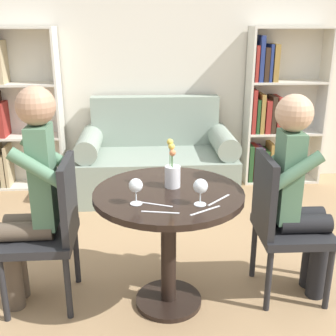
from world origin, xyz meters
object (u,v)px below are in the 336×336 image
at_px(bookshelf_left, 10,109).
at_px(flower_vase, 172,173).
at_px(chair_right, 282,221).
at_px(wine_glass_right, 201,187).
at_px(bookshelf_right, 273,111).
at_px(chair_left, 50,227).
at_px(person_left, 32,194).
at_px(person_right, 299,193).
at_px(wine_glass_left, 136,186).
at_px(couch, 157,162).

xyz_separation_m(bookshelf_left, flower_vase, (1.47, -2.00, 0.01)).
relative_size(chair_right, wine_glass_right, 6.40).
bearing_deg(flower_vase, bookshelf_right, 58.98).
bearing_deg(flower_vase, wine_glass_right, -64.54).
bearing_deg(flower_vase, chair_left, 179.35).
bearing_deg(chair_left, chair_right, 89.27).
relative_size(person_left, person_right, 1.04).
distance_m(chair_left, wine_glass_right, 0.94).
xyz_separation_m(bookshelf_left, chair_left, (0.76, -1.99, -0.31)).
height_order(bookshelf_right, chair_left, bookshelf_right).
distance_m(person_left, wine_glass_left, 0.65).
xyz_separation_m(chair_left, flower_vase, (0.71, -0.01, 0.32)).
distance_m(bookshelf_left, wine_glass_left, 2.56).
height_order(chair_right, wine_glass_right, chair_right).
height_order(person_right, flower_vase, person_right).
distance_m(bookshelf_right, person_left, 2.82).
xyz_separation_m(person_left, flower_vase, (0.79, -0.01, 0.11)).
relative_size(bookshelf_left, chair_left, 1.76).
bearing_deg(flower_vase, couch, 90.87).
height_order(chair_left, wine_glass_right, chair_left).
xyz_separation_m(chair_right, flower_vase, (-0.66, -0.00, 0.32)).
distance_m(bookshelf_right, wine_glass_left, 2.63).
bearing_deg(chair_right, person_right, -90.66).
relative_size(person_left, wine_glass_left, 9.41).
relative_size(wine_glass_left, flower_vase, 0.50).
bearing_deg(bookshelf_right, wine_glass_left, -122.27).
distance_m(chair_right, wine_glass_right, 0.68).
bearing_deg(person_right, wine_glass_right, 113.48).
relative_size(couch, person_left, 1.15).
relative_size(chair_left, wine_glass_left, 6.47).
distance_m(bookshelf_left, flower_vase, 2.48).
xyz_separation_m(chair_right, person_right, (0.09, -0.00, 0.18)).
bearing_deg(couch, person_right, -66.02).
distance_m(bookshelf_right, person_right, 2.05).
bearing_deg(wine_glass_right, chair_right, 25.95).
xyz_separation_m(couch, person_left, (-0.77, -1.72, 0.39)).
relative_size(chair_left, flower_vase, 3.23).
bearing_deg(chair_right, wine_glass_right, 116.91).
bearing_deg(flower_vase, wine_glass_left, -131.78).
xyz_separation_m(wine_glass_left, wine_glass_right, (0.33, -0.03, 0.00)).
bearing_deg(couch, chair_left, -111.66).
bearing_deg(person_left, chair_right, 89.33).
distance_m(person_right, flower_vase, 0.76).
distance_m(chair_left, wine_glass_left, 0.65).
bearing_deg(wine_glass_left, flower_vase, 48.22).
height_order(bookshelf_left, wine_glass_right, bookshelf_left).
distance_m(chair_right, person_left, 1.47).
bearing_deg(wine_glass_left, couch, 84.80).
bearing_deg(bookshelf_left, person_right, -42.13).
relative_size(wine_glass_left, wine_glass_right, 0.99).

